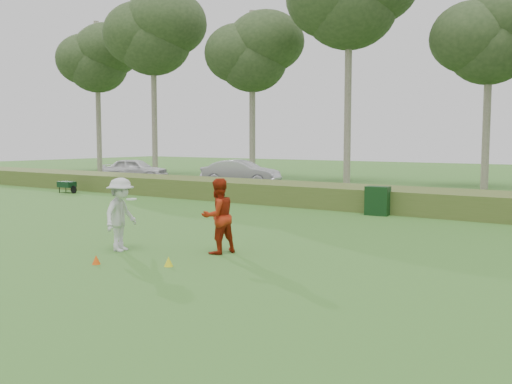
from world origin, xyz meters
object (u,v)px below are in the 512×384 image
Objects in this scene: car_mid at (241,173)px; cone_orange at (96,260)px; car_left at (135,169)px; cone_yellow at (169,262)px; player_white at (121,215)px; utility_cabinet at (378,201)px; player_red at (218,216)px.

cone_orange is at bearing -167.15° from car_mid.
car_left is 8.80m from car_mid.
cone_yellow is at bearing -162.62° from car_mid.
cone_yellow is 0.05× the size of car_left.
cone_orange is 0.95× the size of cone_yellow.
car_left reaches higher than cone_orange.
player_white is at bearing -167.14° from car_mid.
player_white is 8.88× the size of cone_orange.
player_red is at bearing -98.04° from utility_cabinet.
cone_yellow is (1.54, 0.78, 0.01)m from cone_orange.
car_mid reaches higher than utility_cabinet.
car_mid reaches higher than car_left.
player_red is at bearing -77.82° from player_white.
player_white is 2.50m from cone_yellow.
player_white is 0.40× the size of car_mid.
car_left is (-17.92, 17.63, -0.13)m from player_white.
utility_cabinet reaches higher than cone_orange.
utility_cabinet is (0.50, 9.18, -0.40)m from player_red.
player_red is at bearing -152.09° from car_left.
cone_orange is 1.72m from cone_yellow.
cone_orange is at bearing -153.05° from cone_yellow.
car_left is at bearing -111.81° from player_red.
utility_cabinet reaches higher than cone_yellow.
utility_cabinet is 21.93m from car_left.
car_mid is (-11.39, 16.74, -0.11)m from player_red.
player_white is 8.40× the size of cone_yellow.
player_white is 1.00× the size of player_red.
player_red reaches higher than utility_cabinet.
utility_cabinet is at bearing 80.17° from cone_orange.
cone_yellow is at bearing -121.05° from player_white.
cone_yellow is at bearing 17.13° from player_red.
car_left is (-20.69, 7.29, 0.27)m from utility_cabinet.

